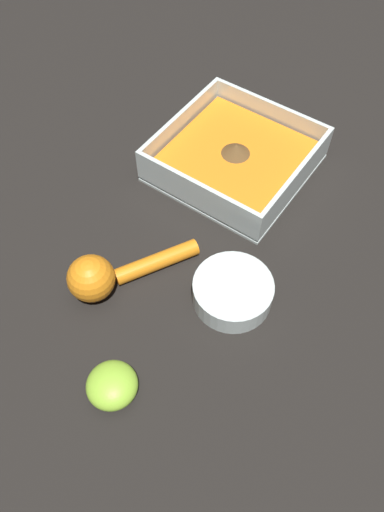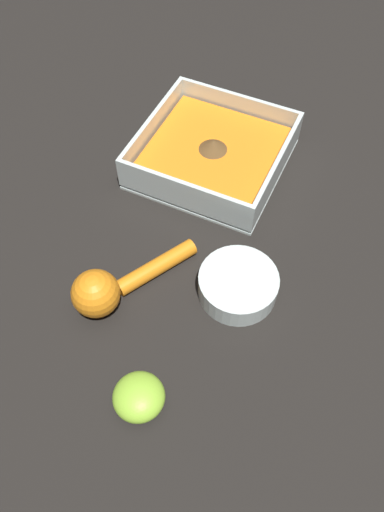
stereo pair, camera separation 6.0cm
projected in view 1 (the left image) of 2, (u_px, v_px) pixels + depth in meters
ground_plane at (223, 171)px, 0.71m from camera, size 4.00×4.00×0.00m
square_dish at (235, 159)px, 0.70m from camera, size 0.19×0.19×0.05m
spice_bowl at (233, 292)px, 0.58m from camera, size 0.09×0.09×0.03m
lemon_squeezer at (105, 275)px, 0.58m from camera, size 0.10×0.15×0.06m
lemon_half at (112, 385)px, 0.52m from camera, size 0.05×0.05×0.03m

